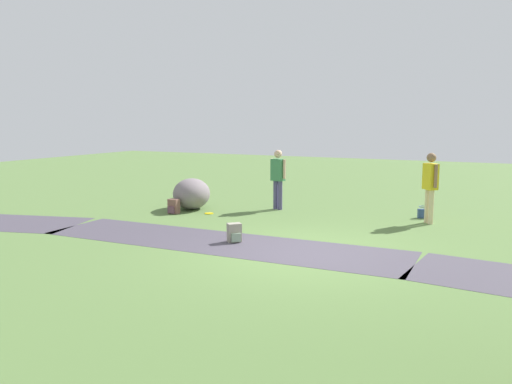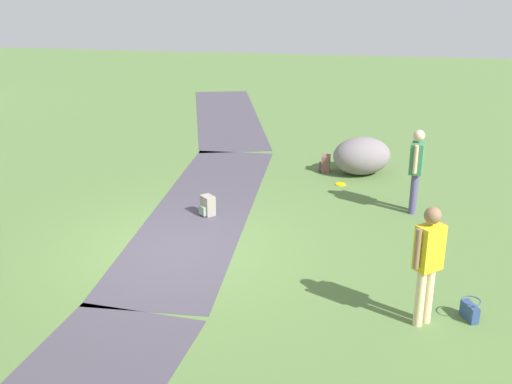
% 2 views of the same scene
% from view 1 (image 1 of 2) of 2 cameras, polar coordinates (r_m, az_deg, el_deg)
% --- Properties ---
extents(ground_plane, '(48.00, 48.00, 0.00)m').
position_cam_1_polar(ground_plane, '(10.15, 5.35, -6.72)').
color(ground_plane, '#55743C').
extents(footpath_segment_mid, '(8.03, 2.07, 0.01)m').
position_cam_1_polar(footpath_segment_mid, '(11.02, -4.12, -5.49)').
color(footpath_segment_mid, '#46404D').
rests_on(footpath_segment_mid, ground).
extents(lawn_boulder, '(1.51, 1.68, 0.88)m').
position_cam_1_polar(lawn_boulder, '(15.02, -7.09, -0.19)').
color(lawn_boulder, slate).
rests_on(lawn_boulder, ground).
extents(woman_with_handbag, '(0.42, 0.43, 1.75)m').
position_cam_1_polar(woman_with_handbag, '(13.46, 18.57, 0.99)').
color(woman_with_handbag, beige).
rests_on(woman_with_handbag, ground).
extents(man_near_boulder, '(0.51, 0.31, 1.70)m').
position_cam_1_polar(man_near_boulder, '(14.77, 2.42, 1.87)').
color(man_near_boulder, '#4C4674').
rests_on(man_near_boulder, ground).
extents(handbag_on_grass, '(0.36, 0.36, 0.31)m').
position_cam_1_polar(handbag_on_grass, '(14.28, 17.95, -2.18)').
color(handbag_on_grass, navy).
rests_on(handbag_on_grass, ground).
extents(backpack_by_boulder, '(0.28, 0.26, 0.40)m').
position_cam_1_polar(backpack_by_boulder, '(14.39, -9.03, -1.59)').
color(backpack_by_boulder, brown).
rests_on(backpack_by_boulder, ground).
extents(spare_backpack_on_lawn, '(0.35, 0.35, 0.40)m').
position_cam_1_polar(spare_backpack_on_lawn, '(10.98, -2.38, -4.52)').
color(spare_backpack_on_lawn, gray).
rests_on(spare_backpack_on_lawn, ground).
extents(frisbee_on_grass, '(0.24, 0.24, 0.02)m').
position_cam_1_polar(frisbee_on_grass, '(14.27, -5.18, -2.35)').
color(frisbee_on_grass, yellow).
rests_on(frisbee_on_grass, ground).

